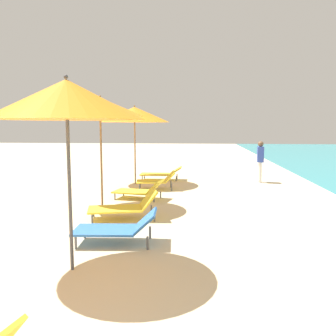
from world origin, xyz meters
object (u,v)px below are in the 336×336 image
lounger_farthest_shoreside (161,173)px  lounger_farthest_inland (157,180)px  umbrella_second (67,100)px  lounger_third_inland (125,206)px  lounger_second_shoreside (117,227)px  lounger_third_shoreside (139,190)px  person_walking_near (260,158)px  umbrella_third (100,107)px  umbrella_farthest (135,115)px

lounger_farthest_shoreside → lounger_farthest_inland: 2.01m
umbrella_second → lounger_third_inland: bearing=86.1°
umbrella_second → lounger_second_shoreside: bearing=71.2°
lounger_farthest_inland → lounger_third_shoreside: bearing=71.7°
lounger_farthest_shoreside → person_walking_near: size_ratio=1.04×
umbrella_second → lounger_farthest_inland: 6.86m
lounger_second_shoreside → lounger_third_inland: lounger_third_inland is taller
lounger_third_inland → person_walking_near: bearing=-139.2°
umbrella_second → lounger_farthest_shoreside: bearing=87.4°
lounger_second_shoreside → lounger_farthest_shoreside: (-0.01, 7.36, -0.03)m
umbrella_third → umbrella_farthest: size_ratio=1.01×
person_walking_near → lounger_third_inland: bearing=59.1°
lounger_second_shoreside → umbrella_third: 3.62m
lounger_third_shoreside → lounger_second_shoreside: bearing=105.5°
umbrella_second → lounger_farthest_shoreside: size_ratio=1.75×
lounger_second_shoreside → person_walking_near: person_walking_near is taller
person_walking_near → lounger_farthest_shoreside: bearing=0.6°
lounger_second_shoreside → umbrella_third: umbrella_third is taller
lounger_third_inland → lounger_third_shoreside: bearing=-102.8°
umbrella_second → umbrella_third: size_ratio=0.98×
umbrella_second → lounger_third_shoreside: (0.14, 4.95, -2.17)m
lounger_third_shoreside → lounger_third_inland: bearing=103.1°
umbrella_third → lounger_third_inland: bearing=-51.9°
lounger_second_shoreside → lounger_farthest_inland: 5.35m
umbrella_third → lounger_second_shoreside: bearing=-69.1°
lounger_farthest_shoreside → lounger_third_shoreside: bearing=85.6°
lounger_farthest_shoreside → lounger_farthest_inland: size_ratio=1.20×
lounger_farthest_inland → lounger_farthest_shoreside: bearing=-95.4°
lounger_second_shoreside → person_walking_near: (3.65, 7.13, 0.62)m
umbrella_farthest → lounger_farthest_inland: (0.90, -1.00, -2.15)m
lounger_farthest_inland → umbrella_farthest: bearing=-55.4°
umbrella_farthest → person_walking_near: umbrella_farthest is taller
lounger_third_inland → umbrella_farthest: umbrella_farthest is taller
lounger_third_inland → person_walking_near: person_walking_near is taller
umbrella_third → lounger_farthest_shoreside: (1.01, 4.69, -2.27)m
umbrella_third → lounger_farthest_inland: umbrella_third is taller
umbrella_third → lounger_farthest_inland: (1.07, 2.69, -2.22)m
lounger_farthest_inland → lounger_second_shoreside: bearing=82.3°
umbrella_second → umbrella_farthest: (-0.45, 7.51, 0.03)m
umbrella_second → lounger_second_shoreside: (0.39, 1.16, -2.13)m
lounger_farthest_shoreside → umbrella_farthest: bearing=49.8°
umbrella_farthest → lounger_farthest_inland: umbrella_farthest is taller
lounger_third_inland → umbrella_farthest: bearing=-96.5°
lounger_third_inland → lounger_second_shoreside: bearing=82.9°
umbrella_second → umbrella_farthest: size_ratio=0.99×
umbrella_third → lounger_third_inland: size_ratio=1.72×
lounger_third_inland → person_walking_near: size_ratio=1.08×
lounger_third_shoreside → lounger_farthest_shoreside: bearing=-82.2°
lounger_third_shoreside → person_walking_near: 5.18m
umbrella_farthest → umbrella_third: bearing=-92.7°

